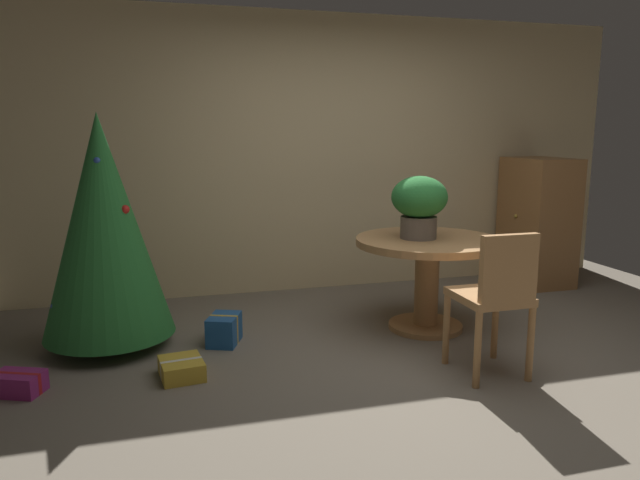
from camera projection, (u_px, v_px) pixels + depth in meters
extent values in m
plane|color=#756B5B|center=(423.00, 370.00, 3.85)|extent=(6.60, 6.60, 0.00)
cube|color=beige|center=(328.00, 154.00, 5.69)|extent=(6.00, 0.10, 2.60)
cylinder|color=#B27F4C|center=(425.00, 326.00, 4.65)|extent=(0.57, 0.57, 0.04)
cylinder|color=#B27F4C|center=(427.00, 285.00, 4.59)|extent=(0.18, 0.18, 0.63)
cylinder|color=#B27F4C|center=(428.00, 242.00, 4.53)|extent=(1.11, 1.11, 0.05)
cylinder|color=#665B51|center=(418.00, 227.00, 4.51)|extent=(0.28, 0.28, 0.17)
ellipsoid|color=#287533|center=(419.00, 197.00, 4.46)|extent=(0.42, 0.42, 0.32)
sphere|color=#EAD14C|center=(403.00, 198.00, 4.46)|extent=(0.05, 0.05, 0.05)
sphere|color=#EAD14C|center=(423.00, 190.00, 4.33)|extent=(0.07, 0.07, 0.07)
sphere|color=#EAD14C|center=(434.00, 196.00, 4.52)|extent=(0.09, 0.09, 0.09)
cylinder|color=#B27F4C|center=(446.00, 329.00, 3.92)|extent=(0.04, 0.04, 0.48)
cylinder|color=#B27F4C|center=(495.00, 324.00, 4.02)|extent=(0.04, 0.04, 0.48)
cylinder|color=#B27F4C|center=(478.00, 350.00, 3.54)|extent=(0.04, 0.04, 0.48)
cylinder|color=#B27F4C|center=(530.00, 344.00, 3.64)|extent=(0.04, 0.04, 0.48)
cube|color=#B27F4C|center=(489.00, 297.00, 3.73)|extent=(0.41, 0.44, 0.05)
cube|color=#B27F4C|center=(509.00, 268.00, 3.51)|extent=(0.37, 0.05, 0.41)
cylinder|color=brown|center=(112.00, 340.00, 4.26)|extent=(0.10, 0.10, 0.10)
cone|color=#287533|center=(104.00, 226.00, 4.10)|extent=(0.91, 0.91, 1.56)
sphere|color=#2D51A8|center=(53.00, 306.00, 4.01)|extent=(0.04, 0.04, 0.04)
sphere|color=red|center=(125.00, 209.00, 4.02)|extent=(0.06, 0.06, 0.06)
sphere|color=#2D51A8|center=(97.00, 160.00, 3.94)|extent=(0.05, 0.05, 0.05)
sphere|color=silver|center=(78.00, 218.00, 4.13)|extent=(0.05, 0.05, 0.05)
sphere|color=#2D51A8|center=(125.00, 206.00, 4.24)|extent=(0.04, 0.04, 0.04)
cube|color=#9E287A|center=(18.00, 383.00, 3.50)|extent=(0.34, 0.29, 0.13)
cube|color=red|center=(18.00, 383.00, 3.50)|extent=(0.28, 0.14, 0.13)
cube|color=#1E569E|center=(224.00, 330.00, 4.31)|extent=(0.29, 0.34, 0.21)
cube|color=gold|center=(224.00, 330.00, 4.31)|extent=(0.20, 0.11, 0.21)
cube|color=gold|center=(182.00, 368.00, 3.73)|extent=(0.29, 0.32, 0.11)
cube|color=silver|center=(182.00, 368.00, 3.73)|extent=(0.26, 0.06, 0.12)
cube|color=#9E6B3D|center=(537.00, 221.00, 5.93)|extent=(0.49, 0.71, 1.26)
sphere|color=#B29338|center=(516.00, 216.00, 5.85)|extent=(0.04, 0.04, 0.04)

